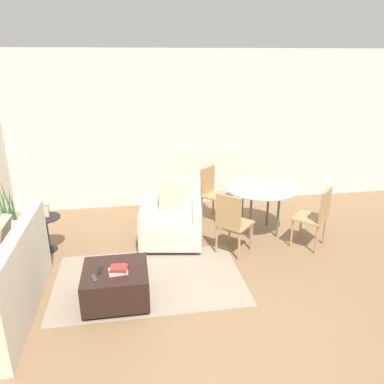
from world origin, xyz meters
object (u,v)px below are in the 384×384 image
Objects in this scene: tv_remote_primary at (100,270)px; dining_chair_far_left at (212,190)px; tv_remote_secondary at (94,278)px; picture_frame at (44,211)px; ottoman at (116,284)px; potted_plant at (13,235)px; armchair at (171,220)px; book_stack at (118,269)px; dining_chair_near_right at (317,214)px; dining_chair_near_left at (232,220)px; side_table at (47,227)px; dining_table at (261,192)px.

tv_remote_primary is 0.15× the size of dining_chair_far_left.
picture_frame is (-0.78, 1.51, 0.19)m from tv_remote_secondary.
ottoman is 2.02m from potted_plant.
potted_plant reaches higher than picture_frame.
dining_chair_far_left is (0.77, 0.69, 0.18)m from armchair.
picture_frame reaches higher than book_stack.
tv_remote_primary is at bearing -47.06° from potted_plant.
armchair is 4.75× the size of book_stack.
book_stack is 1.24× the size of picture_frame.
dining_chair_near_right reaches higher than ottoman.
dining_chair_far_left is (1.51, 2.14, 0.08)m from book_stack.
armchair is at bearing 55.76° from tv_remote_primary.
armchair is at bearing 144.68° from dining_chair_near_left.
side_table is 0.46× the size of dining_table.
picture_frame is at bearing 121.24° from tv_remote_primary.
side_table is at bearing -179.41° from armchair.
potted_plant is 0.48m from side_table.
ottoman is 2.61m from dining_chair_far_left.
book_stack is 0.20× the size of dining_table.
picture_frame is at bearing 125.86° from book_stack.
dining_chair_near_left reaches higher than side_table.
dining_chair_far_left reaches higher than book_stack.
side_table is 0.57× the size of dining_chair_near_right.
dining_table reaches higher than ottoman.
dining_chair_near_right reaches higher than dining_table.
armchair is at bearing 0.58° from picture_frame.
book_stack is 2.62m from dining_table.
armchair is 7.35× the size of tv_remote_secondary.
side_table reaches higher than tv_remote_secondary.
armchair reaches higher than tv_remote_primary.
dining_chair_far_left reaches higher than tv_remote_secondary.
armchair is 1.82m from tv_remote_secondary.
picture_frame is (-1.77, -0.02, 0.26)m from armchair.
side_table is (0.47, -0.03, 0.10)m from potted_plant.
dining_chair_far_left reaches higher than ottoman.
tv_remote_primary is at bearing -164.19° from dining_chair_near_right.
dining_table is at bearing 135.00° from dining_chair_near_right.
book_stack is 0.21m from tv_remote_primary.
dining_table is at bearing 31.99° from tv_remote_primary.
tv_remote_primary is 1.91m from potted_plant.
ottoman is 5.23× the size of tv_remote_primary.
potted_plant is at bearing -179.01° from dining_table.
tv_remote_secondary is 1.70m from side_table.
tv_remote_secondary is at bearing -62.77° from picture_frame.
ottoman is at bearing -54.08° from picture_frame.
armchair is 1.15× the size of dining_chair_far_left.
tv_remote_secondary is 0.13× the size of potted_plant.
dining_chair_far_left is (0.00, 1.24, 0.00)m from dining_chair_near_left.
potted_plant is 2.18× the size of side_table.
tv_remote_primary is at bearing 163.44° from book_stack.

